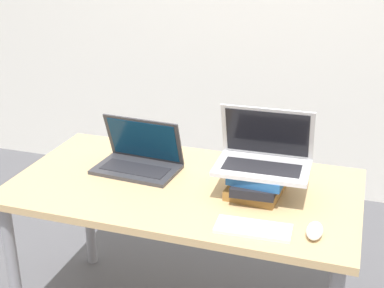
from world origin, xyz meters
TOP-DOWN VIEW (x-y plane):
  - desk at (0.00, 0.38)m, footprint 1.39×0.75m
  - laptop_left at (-0.23, 0.46)m, footprint 0.36×0.24m
  - book_stack at (0.30, 0.38)m, footprint 0.23×0.26m
  - laptop_on_books at (0.31, 0.41)m, footprint 0.36×0.24m
  - wireless_keyboard at (0.34, 0.12)m, footprint 0.27×0.12m
  - mouse at (0.54, 0.15)m, footprint 0.06×0.11m

SIDE VIEW (x-z plane):
  - desk at x=0.00m, z-range 0.28..0.99m
  - wireless_keyboard at x=0.34m, z-range 0.71..0.72m
  - mouse at x=0.54m, z-range 0.71..0.75m
  - laptop_left at x=-0.23m, z-range 0.65..0.87m
  - book_stack at x=0.30m, z-range 0.71..0.82m
  - laptop_on_books at x=0.31m, z-range 0.75..0.98m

